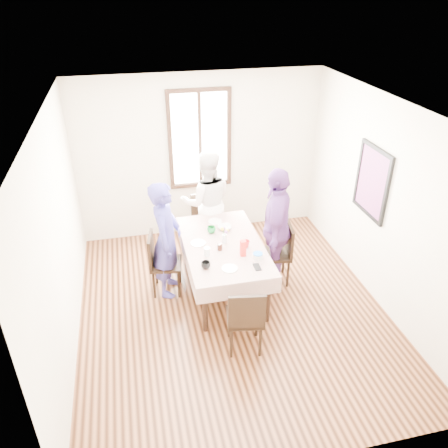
{
  "coord_description": "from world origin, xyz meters",
  "views": [
    {
      "loc": [
        -1.14,
        -4.52,
        3.94
      ],
      "look_at": [
        -0.02,
        0.4,
        1.1
      ],
      "focal_mm": 35.52,
      "sensor_mm": 36.0,
      "label": 1
    }
  ],
  "objects_px": {
    "chair_right": "(275,254)",
    "person_left": "(166,240)",
    "person_right": "(276,228)",
    "person_far": "(207,203)",
    "chair_near": "(245,317)",
    "chair_left": "(166,263)",
    "dining_table": "(223,267)",
    "chair_far": "(207,223)"
  },
  "relations": [
    {
      "from": "chair_right",
      "to": "person_left",
      "type": "distance_m",
      "value": 1.58
    },
    {
      "from": "person_right",
      "to": "person_left",
      "type": "bearing_deg",
      "value": -70.89
    },
    {
      "from": "person_far",
      "to": "person_left",
      "type": "bearing_deg",
      "value": 57.0
    },
    {
      "from": "chair_near",
      "to": "person_left",
      "type": "height_order",
      "value": "person_left"
    },
    {
      "from": "chair_left",
      "to": "person_far",
      "type": "height_order",
      "value": "person_far"
    },
    {
      "from": "chair_left",
      "to": "chair_near",
      "type": "xyz_separation_m",
      "value": [
        0.78,
        -1.31,
        0.0
      ]
    },
    {
      "from": "dining_table",
      "to": "person_left",
      "type": "distance_m",
      "value": 0.9
    },
    {
      "from": "chair_near",
      "to": "dining_table",
      "type": "bearing_deg",
      "value": 99.58
    },
    {
      "from": "dining_table",
      "to": "chair_right",
      "type": "bearing_deg",
      "value": 3.85
    },
    {
      "from": "chair_left",
      "to": "chair_near",
      "type": "distance_m",
      "value": 1.52
    },
    {
      "from": "person_left",
      "to": "person_right",
      "type": "xyz_separation_m",
      "value": [
        1.51,
        -0.1,
        0.05
      ]
    },
    {
      "from": "chair_far",
      "to": "person_left",
      "type": "distance_m",
      "value": 1.3
    },
    {
      "from": "person_left",
      "to": "dining_table",
      "type": "bearing_deg",
      "value": -84.65
    },
    {
      "from": "chair_left",
      "to": "chair_near",
      "type": "relative_size",
      "value": 1.0
    },
    {
      "from": "dining_table",
      "to": "chair_far",
      "type": "distance_m",
      "value": 1.15
    },
    {
      "from": "chair_far",
      "to": "person_far",
      "type": "xyz_separation_m",
      "value": [
        -0.0,
        -0.02,
        0.38
      ]
    },
    {
      "from": "dining_table",
      "to": "person_left",
      "type": "relative_size",
      "value": 1.0
    },
    {
      "from": "person_right",
      "to": "chair_left",
      "type": "bearing_deg",
      "value": -70.84
    },
    {
      "from": "chair_left",
      "to": "person_right",
      "type": "bearing_deg",
      "value": 96.08
    },
    {
      "from": "chair_right",
      "to": "person_right",
      "type": "xyz_separation_m",
      "value": [
        -0.02,
        0.0,
        0.43
      ]
    },
    {
      "from": "chair_left",
      "to": "chair_far",
      "type": "bearing_deg",
      "value": 151.92
    },
    {
      "from": "chair_left",
      "to": "dining_table",
      "type": "bearing_deg",
      "value": 88.57
    },
    {
      "from": "chair_far",
      "to": "person_far",
      "type": "relative_size",
      "value": 0.54
    },
    {
      "from": "dining_table",
      "to": "person_far",
      "type": "xyz_separation_m",
      "value": [
        0.0,
        1.13,
        0.46
      ]
    },
    {
      "from": "person_left",
      "to": "person_right",
      "type": "bearing_deg",
      "value": -76.9
    },
    {
      "from": "chair_far",
      "to": "person_left",
      "type": "relative_size",
      "value": 0.54
    },
    {
      "from": "person_far",
      "to": "chair_left",
      "type": "bearing_deg",
      "value": 56.25
    },
    {
      "from": "dining_table",
      "to": "chair_right",
      "type": "height_order",
      "value": "chair_right"
    },
    {
      "from": "chair_right",
      "to": "chair_far",
      "type": "xyz_separation_m",
      "value": [
        -0.78,
        1.1,
        0.0
      ]
    },
    {
      "from": "chair_right",
      "to": "chair_far",
      "type": "relative_size",
      "value": 1.0
    },
    {
      "from": "chair_right",
      "to": "chair_near",
      "type": "xyz_separation_m",
      "value": [
        -0.78,
        -1.2,
        0.0
      ]
    },
    {
      "from": "dining_table",
      "to": "chair_far",
      "type": "xyz_separation_m",
      "value": [
        0.0,
        1.15,
        0.08
      ]
    },
    {
      "from": "chair_right",
      "to": "chair_far",
      "type": "distance_m",
      "value": 1.34
    },
    {
      "from": "chair_far",
      "to": "chair_near",
      "type": "distance_m",
      "value": 2.3
    },
    {
      "from": "dining_table",
      "to": "person_far",
      "type": "height_order",
      "value": "person_far"
    },
    {
      "from": "chair_near",
      "to": "person_far",
      "type": "height_order",
      "value": "person_far"
    },
    {
      "from": "chair_near",
      "to": "person_right",
      "type": "distance_m",
      "value": 1.48
    },
    {
      "from": "chair_near",
      "to": "chair_right",
      "type": "bearing_deg",
      "value": 66.69
    },
    {
      "from": "dining_table",
      "to": "person_left",
      "type": "bearing_deg",
      "value": 168.29
    },
    {
      "from": "chair_near",
      "to": "person_left",
      "type": "distance_m",
      "value": 1.56
    },
    {
      "from": "dining_table",
      "to": "person_far",
      "type": "distance_m",
      "value": 1.22
    },
    {
      "from": "chair_left",
      "to": "person_far",
      "type": "distance_m",
      "value": 1.3
    }
  ]
}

